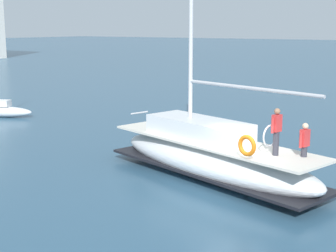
{
  "coord_description": "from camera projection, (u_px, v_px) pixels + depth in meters",
  "views": [
    {
      "loc": [
        -14.57,
        -7.19,
        5.65
      ],
      "look_at": [
        1.23,
        3.62,
        1.8
      ],
      "focal_mm": 53.06,
      "sensor_mm": 36.0,
      "label": 1
    }
  ],
  "objects": [
    {
      "name": "ground_plane",
      "position": [
        235.0,
        195.0,
        16.88
      ],
      "size": [
        400.0,
        400.0,
        0.0
      ],
      "primitive_type": "plane",
      "color": "#2D516B"
    },
    {
      "name": "main_sailboat",
      "position": [
        211.0,
        155.0,
        18.64
      ],
      "size": [
        4.73,
        9.9,
        13.08
      ],
      "color": "silver",
      "rests_on": "ground"
    },
    {
      "name": "moored_sloop_far",
      "position": [
        0.0,
        110.0,
        31.48
      ],
      "size": [
        2.61,
        4.24,
        5.08
      ],
      "color": "silver",
      "rests_on": "ground"
    }
  ]
}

